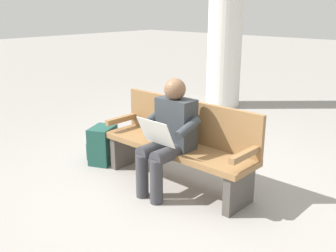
% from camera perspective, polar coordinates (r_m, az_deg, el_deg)
% --- Properties ---
extents(ground_plane, '(40.00, 40.00, 0.00)m').
position_cam_1_polar(ground_plane, '(4.29, 1.13, -8.45)').
color(ground_plane, gray).
extents(bench_near, '(1.80, 0.50, 0.90)m').
position_cam_1_polar(bench_near, '(4.17, 1.82, -2.44)').
color(bench_near, olive).
rests_on(bench_near, ground).
extents(person_seated, '(0.57, 0.58, 1.18)m').
position_cam_1_polar(person_seated, '(3.92, 0.10, -1.10)').
color(person_seated, '#33383D').
rests_on(person_seated, ground).
extents(backpack, '(0.39, 0.42, 0.46)m').
position_cam_1_polar(backpack, '(4.83, -9.62, -2.79)').
color(backpack, '#1E4C42').
rests_on(backpack, ground).
extents(support_pillar, '(0.64, 0.64, 3.34)m').
position_cam_1_polar(support_pillar, '(7.46, 8.49, 15.63)').
color(support_pillar, silver).
rests_on(support_pillar, ground).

